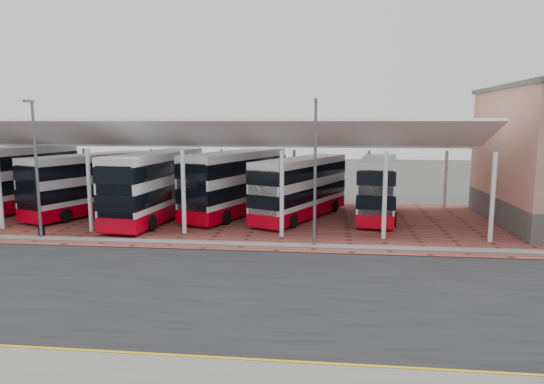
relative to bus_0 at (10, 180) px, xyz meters
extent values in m
plane|color=#3D3F3B|center=(21.00, -13.83, -2.50)|extent=(140.00, 140.00, 0.00)
cube|color=black|center=(21.00, -14.83, -2.49)|extent=(120.00, 14.00, 0.02)
cube|color=brown|center=(23.00, -0.83, -2.47)|extent=(72.00, 16.00, 0.06)
cube|color=slate|center=(21.00, -7.63, -2.43)|extent=(120.00, 0.80, 0.14)
cube|color=gold|center=(21.00, -20.83, -2.48)|extent=(120.00, 0.12, 0.01)
cube|color=gold|center=(21.00, -20.53, -2.48)|extent=(120.00, 0.12, 0.01)
cylinder|color=white|center=(-3.00, 5.67, -0.20)|extent=(0.26, 0.26, 4.60)
cylinder|color=white|center=(3.00, -5.33, 0.10)|extent=(0.26, 0.26, 5.20)
cylinder|color=white|center=(3.00, 5.67, -0.20)|extent=(0.26, 0.26, 4.60)
cylinder|color=white|center=(9.00, -5.33, 0.10)|extent=(0.26, 0.26, 5.20)
cylinder|color=white|center=(9.00, 5.67, -0.20)|extent=(0.26, 0.26, 4.60)
cylinder|color=white|center=(15.00, -5.33, 0.10)|extent=(0.26, 0.26, 5.20)
cylinder|color=white|center=(15.00, 5.67, -0.20)|extent=(0.26, 0.26, 4.60)
cylinder|color=white|center=(21.00, -5.33, 0.10)|extent=(0.26, 0.26, 5.20)
cylinder|color=white|center=(21.00, 5.67, -0.20)|extent=(0.26, 0.26, 4.60)
cylinder|color=white|center=(27.00, -5.33, 0.10)|extent=(0.26, 0.26, 5.20)
cylinder|color=white|center=(27.00, 5.67, -0.20)|extent=(0.26, 0.26, 4.60)
cylinder|color=white|center=(33.00, -5.33, 0.10)|extent=(0.26, 0.26, 5.20)
cylinder|color=white|center=(33.00, 5.67, -0.20)|extent=(0.26, 0.26, 4.60)
cube|color=white|center=(15.00, -3.13, 3.60)|extent=(37.00, 4.95, 1.95)
cube|color=white|center=(15.00, 2.47, 3.40)|extent=(37.00, 7.12, 1.43)
cylinder|color=#57595E|center=(7.00, -7.53, 1.50)|extent=(0.16, 0.16, 8.00)
cube|color=#57595E|center=(7.00, -7.83, 5.50)|extent=(0.15, 0.90, 0.15)
cylinder|color=#57595E|center=(23.00, -7.53, 1.50)|extent=(0.16, 0.16, 8.00)
cube|color=#57595E|center=(23.00, -7.83, 5.50)|extent=(0.15, 0.90, 0.15)
cube|color=silver|center=(0.00, 0.02, 0.15)|extent=(4.89, 12.19, 4.65)
cube|color=#B90012|center=(0.00, 0.02, -1.74)|extent=(4.94, 12.24, 0.97)
cube|color=black|center=(0.00, 0.02, -0.34)|extent=(4.94, 12.24, 1.03)
cube|color=black|center=(0.00, 0.02, 1.39)|extent=(4.94, 12.24, 1.03)
cylinder|color=black|center=(-0.61, 4.02, -1.90)|extent=(0.50, 1.12, 1.08)
cylinder|color=black|center=(2.05, 3.51, -1.90)|extent=(0.50, 1.12, 1.08)
cube|color=silver|center=(6.25, 0.49, -0.11)|extent=(6.28, 10.83, 4.18)
cube|color=#B90012|center=(6.25, 0.49, -1.81)|extent=(6.33, 10.88, 0.88)
cube|color=black|center=(6.25, 0.49, -0.55)|extent=(6.33, 10.88, 0.92)
cube|color=black|center=(6.25, 0.49, 1.01)|extent=(6.33, 10.88, 0.92)
cube|color=black|center=(4.25, -4.42, -0.21)|extent=(2.06, 0.91, 3.50)
cylinder|color=black|center=(3.83, -2.23, -1.96)|extent=(0.62, 1.00, 0.97)
cylinder|color=black|center=(6.08, -3.14, -1.96)|extent=(0.62, 1.00, 0.97)
cylinder|color=black|center=(6.41, 4.11, -1.96)|extent=(0.62, 1.00, 0.97)
cylinder|color=black|center=(8.66, 3.20, -1.96)|extent=(0.62, 1.00, 0.97)
cube|color=silver|center=(11.81, -1.14, 0.04)|extent=(3.70, 11.59, 4.45)
cube|color=#B90012|center=(11.81, -1.14, -1.77)|extent=(3.74, 11.63, 0.93)
cube|color=black|center=(11.81, -1.14, -0.43)|extent=(3.74, 11.63, 0.98)
cube|color=black|center=(11.81, -1.14, 1.23)|extent=(3.74, 11.63, 0.98)
cube|color=black|center=(11.26, -6.76, -0.06)|extent=(2.33, 0.33, 3.73)
cylinder|color=black|center=(10.17, -4.64, -1.93)|extent=(0.39, 1.06, 1.04)
cylinder|color=black|center=(12.74, -4.90, -1.93)|extent=(0.39, 1.06, 1.04)
cylinder|color=black|center=(10.88, 2.61, -1.93)|extent=(0.39, 1.06, 1.04)
cylinder|color=black|center=(13.46, 2.36, -1.93)|extent=(0.39, 1.06, 1.04)
cube|color=silver|center=(17.07, 1.32, 0.01)|extent=(6.35, 11.41, 4.39)
cube|color=#B90012|center=(17.07, 1.32, -1.78)|extent=(6.40, 11.46, 0.92)
cube|color=black|center=(17.07, 1.32, -0.45)|extent=(6.40, 11.46, 0.97)
cube|color=black|center=(17.07, 1.32, 1.18)|extent=(6.40, 11.46, 0.97)
cube|color=black|center=(15.11, -3.88, -0.10)|extent=(2.19, 0.91, 3.67)
cylinder|color=black|center=(14.61, -1.59, -1.93)|extent=(0.63, 1.06, 1.02)
cylinder|color=black|center=(17.00, -2.49, -1.93)|extent=(0.63, 1.06, 1.02)
cylinder|color=black|center=(17.14, 5.13, -1.93)|extent=(0.63, 1.06, 1.02)
cylinder|color=black|center=(19.53, 4.23, -1.93)|extent=(0.63, 1.06, 1.02)
cube|color=silver|center=(21.84, 0.44, -0.19)|extent=(6.44, 10.36, 4.03)
cube|color=#B90012|center=(21.84, 0.44, -1.83)|extent=(6.49, 10.41, 0.84)
cube|color=black|center=(21.84, 0.44, -0.61)|extent=(6.49, 10.41, 0.89)
cube|color=black|center=(21.84, 0.44, 0.89)|extent=(6.49, 10.41, 0.89)
cube|color=black|center=(19.70, -4.20, -0.29)|extent=(1.96, 0.97, 3.38)
cylinder|color=black|center=(19.39, -2.07, -1.98)|extent=(0.63, 0.96, 0.94)
cylinder|color=black|center=(21.52, -3.05, -1.98)|extent=(0.63, 0.96, 0.94)
cylinder|color=black|center=(22.15, 3.93, -1.98)|extent=(0.63, 0.96, 0.94)
cylinder|color=black|center=(24.28, 2.95, -1.98)|extent=(0.63, 0.96, 0.94)
cube|color=silver|center=(27.36, 1.56, -0.18)|extent=(3.73, 10.58, 4.05)
cube|color=#B90012|center=(27.36, 1.56, -1.83)|extent=(3.77, 10.63, 0.85)
cube|color=black|center=(27.36, 1.56, -0.61)|extent=(3.77, 10.63, 0.89)
cube|color=black|center=(27.36, 1.56, 0.90)|extent=(3.77, 10.63, 0.89)
cube|color=black|center=(26.67, -3.53, -0.28)|extent=(2.11, 0.38, 3.39)
cylinder|color=black|center=(25.74, -1.57, -1.97)|extent=(0.39, 0.97, 0.94)
cylinder|color=black|center=(28.08, -1.89, -1.97)|extent=(0.39, 0.97, 0.94)
cylinder|color=black|center=(26.64, 5.00, -1.97)|extent=(0.39, 0.97, 0.94)
cylinder|color=black|center=(28.97, 4.68, -1.97)|extent=(0.39, 0.97, 0.94)
cube|color=black|center=(6.59, -6.82, -2.17)|extent=(0.32, 0.23, 0.54)
camera|label=1|loc=(23.58, -33.63, 4.39)|focal=32.00mm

